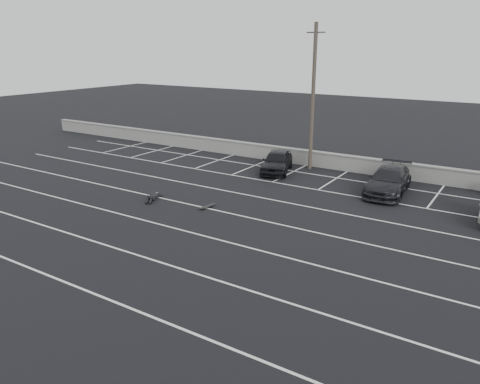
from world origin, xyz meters
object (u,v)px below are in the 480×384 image
Objects in this scene: car_right at (388,181)px; utility_pole at (313,98)px; skateboard at (207,206)px; person at (154,195)px; car_left at (277,161)px.

car_right is 7.64m from utility_pole.
utility_pole reaches higher than skateboard.
skateboard is (-7.08, -7.56, -0.64)m from car_right.
utility_pole is at bearing 93.05° from skateboard.
car_right reaches higher than person.
person is (-3.01, -8.49, -0.51)m from car_left.
utility_pole reaches higher than car_left.
car_right is at bearing 13.16° from person.
utility_pole is (1.50, 1.93, 4.02)m from car_left.
car_right reaches higher than car_left.
car_left is 4.70m from utility_pole.
car_right is 13.05m from person.
utility_pole is at bearing 33.83° from car_left.
person reaches higher than skateboard.
skateboard is (0.37, -8.24, -0.63)m from car_left.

